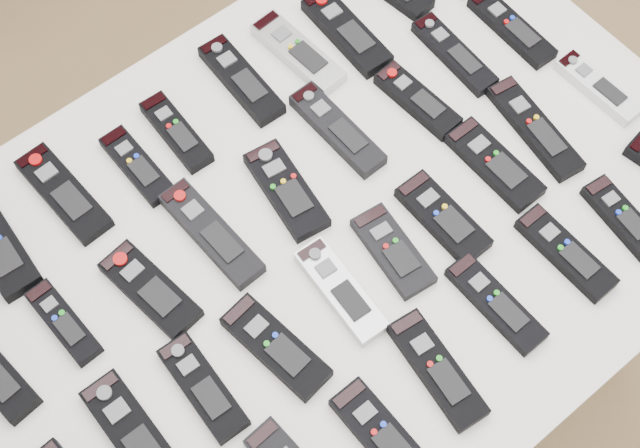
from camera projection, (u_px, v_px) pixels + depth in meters
ground at (318, 332)px, 2.11m from camera, size 4.00×4.00×0.00m
table at (320, 246)px, 1.41m from camera, size 1.25×0.88×0.78m
remote_1 at (0, 250)px, 1.33m from camera, size 0.07×0.17×0.02m
remote_2 at (64, 193)px, 1.38m from camera, size 0.07×0.19×0.02m
remote_3 at (137, 166)px, 1.40m from camera, size 0.05×0.15×0.02m
remote_4 at (176, 132)px, 1.43m from camera, size 0.05×0.15×0.02m
remote_5 at (241, 80)px, 1.47m from camera, size 0.06×0.18×0.02m
remote_6 at (298, 53)px, 1.50m from camera, size 0.07×0.19×0.02m
remote_7 at (346, 32)px, 1.52m from camera, size 0.07×0.19×0.02m
remote_11 at (64, 322)px, 1.28m from camera, size 0.05×0.14×0.02m
remote_12 at (150, 290)px, 1.31m from camera, size 0.08×0.17×0.02m
remote_13 at (211, 233)px, 1.34m from camera, size 0.06×0.20×0.02m
remote_14 at (286, 190)px, 1.38m from camera, size 0.08×0.18×0.02m
remote_15 at (337, 130)px, 1.43m from camera, size 0.05×0.19×0.02m
remote_16 at (417, 100)px, 1.45m from camera, size 0.06×0.16×0.02m
remote_17 at (454, 54)px, 1.50m from camera, size 0.05×0.18×0.02m
remote_18 at (512, 28)px, 1.52m from camera, size 0.05×0.18×0.02m
remote_20 at (136, 437)px, 1.21m from camera, size 0.06×0.20×0.02m
remote_21 at (203, 387)px, 1.24m from camera, size 0.06×0.16×0.02m
remote_22 at (276, 347)px, 1.26m from camera, size 0.08×0.18×0.02m
remote_23 at (341, 291)px, 1.30m from camera, size 0.06×0.18×0.02m
remote_24 at (393, 251)px, 1.33m from camera, size 0.08×0.16×0.02m
remote_25 at (443, 218)px, 1.36m from camera, size 0.06×0.16×0.02m
remote_26 at (494, 164)px, 1.40m from camera, size 0.06×0.17×0.02m
remote_27 at (535, 128)px, 1.43m from camera, size 0.08×0.20×0.02m
remote_28 at (598, 87)px, 1.47m from camera, size 0.05×0.16×0.02m
remote_32 at (382, 435)px, 1.21m from camera, size 0.06×0.16×0.02m
remote_33 at (437, 370)px, 1.25m from camera, size 0.07×0.18×0.02m
remote_34 at (496, 303)px, 1.30m from camera, size 0.05×0.17×0.02m
remote_35 at (566, 253)px, 1.33m from camera, size 0.05×0.17×0.02m
remote_36 at (622, 218)px, 1.36m from camera, size 0.06×0.15×0.02m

